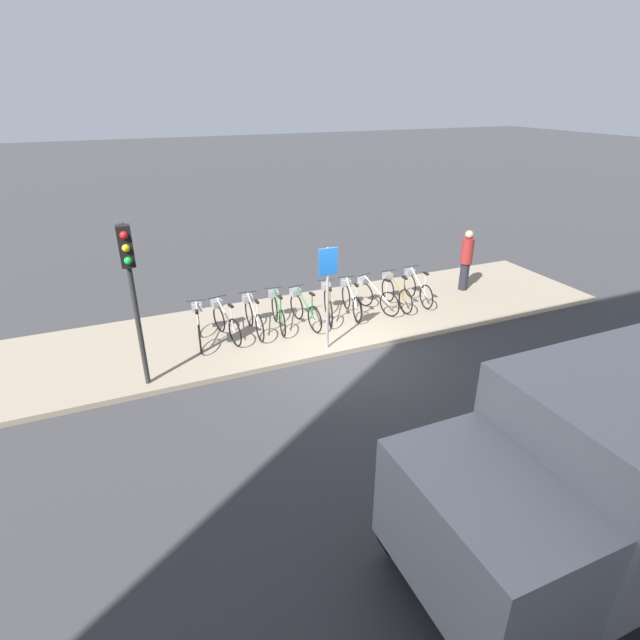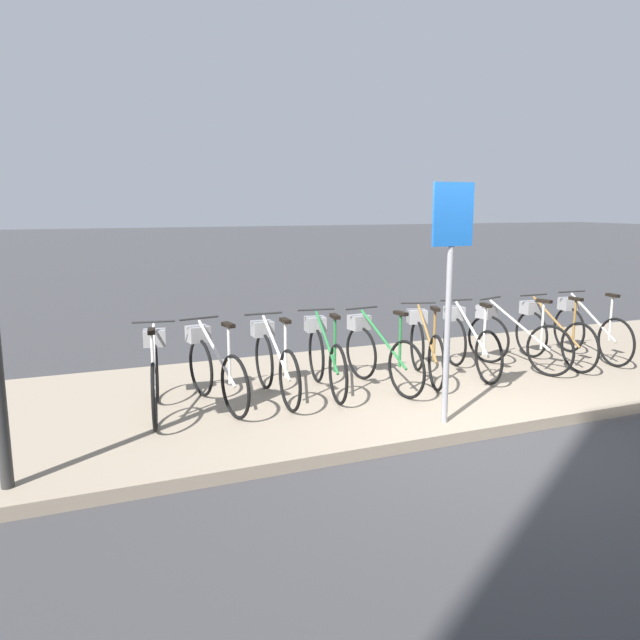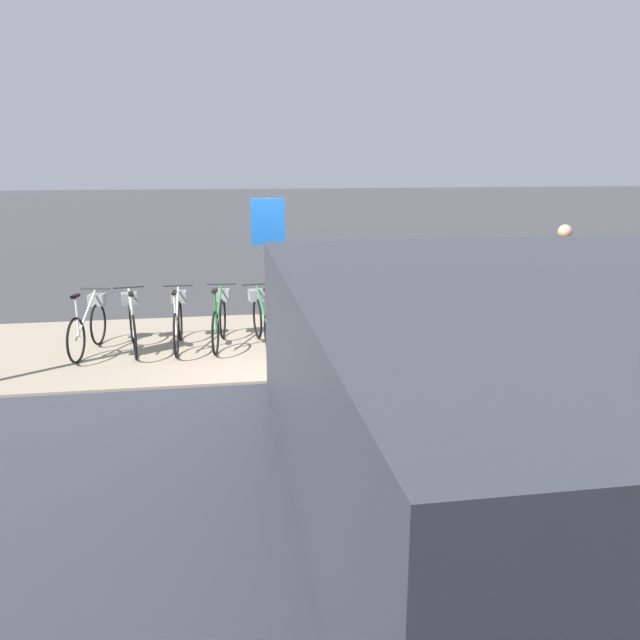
# 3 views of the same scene
# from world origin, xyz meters

# --- Properties ---
(ground_plane) EXTENTS (120.00, 120.00, 0.00)m
(ground_plane) POSITION_xyz_m (0.00, 0.00, 0.00)
(ground_plane) COLOR #38383A
(sidewalk) EXTENTS (15.94, 3.71, 0.12)m
(sidewalk) POSITION_xyz_m (0.00, 1.86, 0.06)
(sidewalk) COLOR gray
(sidewalk) RESTS_ON ground_plane
(parked_bicycle_0) EXTENTS (0.46, 1.58, 0.98)m
(parked_bicycle_0) POSITION_xyz_m (-3.00, 1.75, 0.55)
(parked_bicycle_0) COLOR black
(parked_bicycle_0) RESTS_ON sidewalk
(parked_bicycle_1) EXTENTS (0.47, 1.57, 0.98)m
(parked_bicycle_1) POSITION_xyz_m (-2.37, 1.77, 0.55)
(parked_bicycle_1) COLOR black
(parked_bicycle_1) RESTS_ON sidewalk
(parked_bicycle_2) EXTENTS (0.46, 1.59, 0.98)m
(parked_bicycle_2) POSITION_xyz_m (-1.68, 1.78, 0.55)
(parked_bicycle_2) COLOR black
(parked_bicycle_2) RESTS_ON sidewalk
(parked_bicycle_3) EXTENTS (0.46, 1.59, 0.98)m
(parked_bicycle_3) POSITION_xyz_m (-1.04, 1.81, 0.55)
(parked_bicycle_3) COLOR black
(parked_bicycle_3) RESTS_ON sidewalk
(parked_bicycle_4) EXTENTS (0.46, 1.58, 0.98)m
(parked_bicycle_4) POSITION_xyz_m (-0.39, 1.70, 0.55)
(parked_bicycle_4) COLOR black
(parked_bicycle_4) RESTS_ON sidewalk
(parked_bicycle_5) EXTENTS (0.61, 1.53, 0.98)m
(parked_bicycle_5) POSITION_xyz_m (0.33, 1.80, 0.55)
(parked_bicycle_5) COLOR black
(parked_bicycle_5) RESTS_ON sidewalk
(parked_bicycle_6) EXTENTS (0.46, 1.58, 0.98)m
(parked_bicycle_6) POSITION_xyz_m (0.98, 1.81, 0.55)
(parked_bicycle_6) COLOR black
(parked_bicycle_6) RESTS_ON sidewalk
(parked_bicycle_7) EXTENTS (0.63, 1.53, 0.98)m
(parked_bicycle_7) POSITION_xyz_m (1.67, 1.78, 0.55)
(parked_bicycle_7) COLOR black
(parked_bicycle_7) RESTS_ON sidewalk
(parked_bicycle_8) EXTENTS (0.46, 1.59, 0.98)m
(parked_bicycle_8) POSITION_xyz_m (2.32, 1.79, 0.55)
(parked_bicycle_8) COLOR black
(parked_bicycle_8) RESTS_ON sidewalk
(parked_bicycle_9) EXTENTS (0.46, 1.59, 0.98)m
(parked_bicycle_9) POSITION_xyz_m (3.05, 1.85, 0.55)
(parked_bicycle_9) COLOR black
(parked_bicycle_9) RESTS_ON sidewalk
(truck) EXTENTS (4.98, 2.23, 2.61)m
(truck) POSITION_xyz_m (0.50, -6.15, 1.50)
(truck) COLOR black
(truck) RESTS_ON ground_plane
(pedestrian) EXTENTS (0.34, 0.34, 1.78)m
(pedestrian) POSITION_xyz_m (4.85, 2.06, 1.06)
(pedestrian) COLOR #23232D
(pedestrian) RESTS_ON sidewalk
(traffic_light) EXTENTS (0.24, 0.40, 3.28)m
(traffic_light) POSITION_xyz_m (-4.33, 0.24, 2.49)
(traffic_light) COLOR #2D2D2D
(traffic_light) RESTS_ON sidewalk
(sign_post) EXTENTS (0.44, 0.07, 2.37)m
(sign_post) POSITION_xyz_m (-0.36, 0.29, 1.73)
(sign_post) COLOR #99999E
(sign_post) RESTS_ON sidewalk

